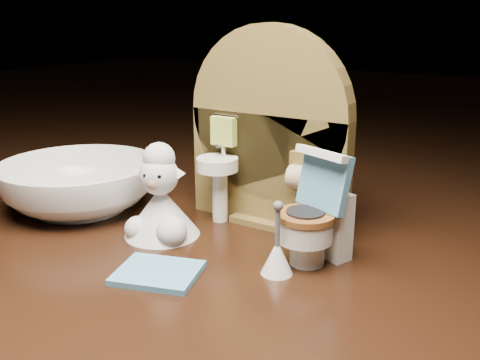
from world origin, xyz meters
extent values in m
cube|color=black|center=(0.00, 0.00, -0.05)|extent=(2.50, 2.50, 0.10)
cube|color=brown|center=(0.00, 0.07, 0.04)|extent=(0.13, 0.02, 0.09)
cylinder|color=brown|center=(0.00, 0.07, 0.09)|extent=(0.13, 0.02, 0.13)
cube|color=brown|center=(0.00, 0.07, 0.00)|extent=(0.05, 0.04, 0.01)
cylinder|color=white|center=(-0.03, 0.05, 0.02)|extent=(0.01, 0.01, 0.04)
cylinder|color=white|center=(-0.03, 0.04, 0.05)|extent=(0.03, 0.03, 0.01)
cylinder|color=silver|center=(-0.03, 0.05, 0.06)|extent=(0.00, 0.00, 0.01)
cube|color=#ADC44B|center=(-0.03, 0.05, 0.07)|extent=(0.02, 0.01, 0.02)
cube|color=brown|center=(0.04, 0.06, 0.05)|extent=(0.02, 0.01, 0.02)
cylinder|color=tan|center=(0.04, 0.05, 0.05)|extent=(0.02, 0.02, 0.02)
cylinder|color=white|center=(0.06, 0.01, 0.01)|extent=(0.02, 0.02, 0.02)
cylinder|color=white|center=(0.06, 0.01, 0.02)|extent=(0.04, 0.04, 0.02)
cylinder|color=brown|center=(0.06, 0.01, 0.03)|extent=(0.04, 0.04, 0.00)
cube|color=white|center=(0.07, 0.03, 0.02)|extent=(0.03, 0.02, 0.05)
cube|color=#5496BD|center=(0.06, 0.03, 0.05)|extent=(0.04, 0.03, 0.04)
cube|color=white|center=(0.06, 0.02, 0.07)|extent=(0.04, 0.02, 0.01)
cylinder|color=#AFCD48|center=(0.07, 0.03, 0.05)|extent=(0.01, 0.01, 0.01)
cube|color=#5496BD|center=(-0.01, -0.05, 0.00)|extent=(0.06, 0.05, 0.00)
cone|color=white|center=(0.05, -0.01, 0.01)|extent=(0.02, 0.02, 0.02)
cylinder|color=#59595B|center=(0.05, -0.01, 0.03)|extent=(0.00, 0.00, 0.03)
sphere|color=#59595B|center=(0.05, -0.01, 0.05)|extent=(0.01, 0.01, 0.01)
cone|color=silver|center=(-0.05, 0.00, 0.02)|extent=(0.06, 0.06, 0.04)
sphere|color=silver|center=(-0.04, -0.01, 0.01)|extent=(0.02, 0.02, 0.02)
sphere|color=silver|center=(-0.06, -0.01, 0.01)|extent=(0.02, 0.02, 0.02)
sphere|color=silver|center=(-0.05, 0.00, 0.05)|extent=(0.03, 0.03, 0.03)
sphere|color=tan|center=(-0.05, -0.01, 0.04)|extent=(0.01, 0.01, 0.01)
sphere|color=silver|center=(-0.05, 0.00, 0.06)|extent=(0.02, 0.02, 0.02)
cone|color=silver|center=(-0.07, 0.00, 0.05)|extent=(0.01, 0.01, 0.01)
cone|color=silver|center=(-0.04, 0.00, 0.05)|extent=(0.01, 0.01, 0.01)
sphere|color=black|center=(-0.05, -0.01, 0.05)|extent=(0.00, 0.00, 0.00)
sphere|color=black|center=(-0.04, -0.01, 0.05)|extent=(0.00, 0.00, 0.00)
imported|color=white|center=(-0.15, 0.01, 0.02)|extent=(0.15, 0.15, 0.04)
camera|label=1|loc=(0.19, -0.28, 0.16)|focal=40.00mm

